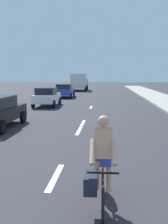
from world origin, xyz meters
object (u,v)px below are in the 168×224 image
at_px(cyclist, 100,167).
at_px(parked_car_blue, 65,90).
at_px(parked_car_white, 47,96).
at_px(delivery_truck, 79,82).

distance_m(cyclist, parked_car_blue, 25.54).
xyz_separation_m(parked_car_white, parked_car_blue, (0.07, 8.68, 0.00)).
bearing_deg(parked_car_blue, cyclist, -79.99).
relative_size(parked_car_white, parked_car_blue, 0.90).
distance_m(parked_car_white, delivery_truck, 22.86).
relative_size(cyclist, parked_car_white, 0.46).
xyz_separation_m(cyclist, parked_car_white, (-4.92, 16.39, 0.01)).
bearing_deg(cyclist, parked_car_blue, -80.33).
xyz_separation_m(cyclist, delivery_truck, (-4.65, 39.24, 0.67)).
relative_size(parked_car_blue, delivery_truck, 0.71).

